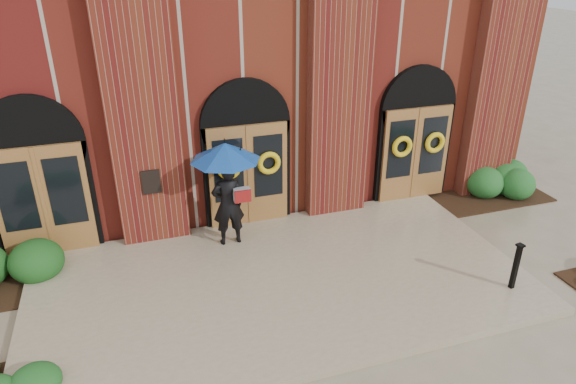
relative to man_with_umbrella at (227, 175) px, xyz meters
name	(u,v)px	position (x,y,z in m)	size (l,w,h in m)	color
ground	(283,289)	(0.68, -1.90, -1.85)	(90.00, 90.00, 0.00)	gray
landing	(281,282)	(0.68, -1.75, -1.77)	(10.00, 5.30, 0.15)	tan
church_building	(200,43)	(0.68, 6.89, 1.65)	(16.20, 12.53, 7.00)	#5F2414
man_with_umbrella	(227,175)	(0.00, 0.00, 0.00)	(1.55, 1.55, 2.43)	black
metal_post	(516,265)	(4.98, -3.46, -1.17)	(0.15, 0.15, 1.00)	black
hedge_wall_right	(490,185)	(7.32, 0.30, -1.45)	(3.14, 1.25, 0.80)	#1E5521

